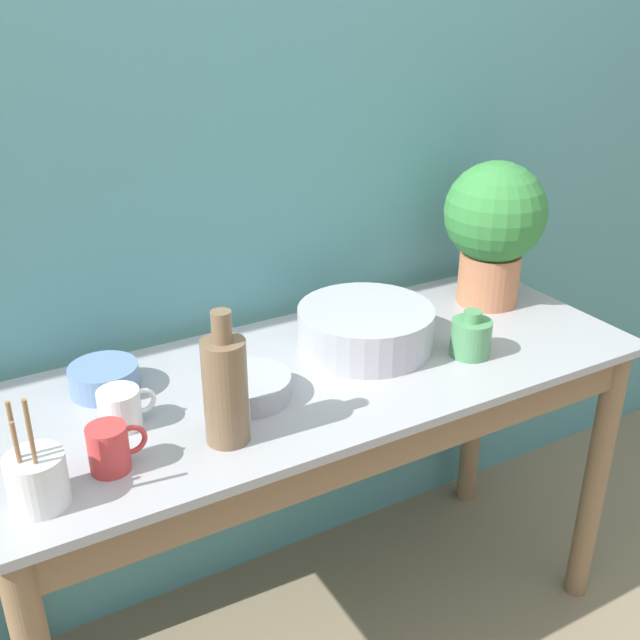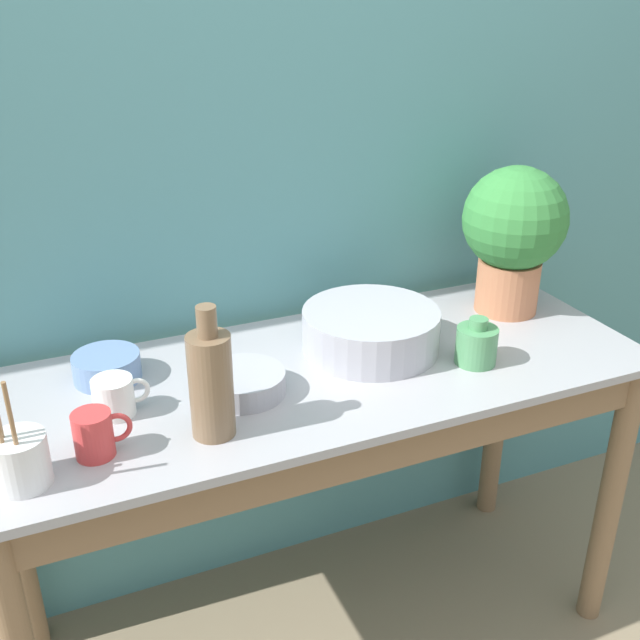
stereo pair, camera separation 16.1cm
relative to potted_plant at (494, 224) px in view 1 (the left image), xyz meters
The scene contains 11 objects.
wall_back 0.65m from the potted_plant, 157.03° to the left, with size 6.00×0.05×2.40m.
counter_table 0.69m from the potted_plant, 167.29° to the right, with size 1.49×0.58×0.79m.
potted_plant is the anchor object (origin of this frame).
bowl_wash_large 0.46m from the potted_plant, behind, with size 0.32×0.32×0.10m.
bottle_tall 0.90m from the potted_plant, 163.34° to the right, with size 0.08×0.08×0.27m.
bottle_short 0.36m from the potted_plant, 137.85° to the right, with size 0.09×0.09×0.11m.
mug_white 1.04m from the potted_plant, behind, with size 0.11×0.08×0.08m.
mug_red 1.11m from the potted_plant, 167.36° to the right, with size 0.11×0.07×0.09m.
bowl_small_blue 1.03m from the potted_plant, behind, with size 0.14×0.14×0.06m.
bowl_small_steel 0.79m from the potted_plant, 169.78° to the right, with size 0.18×0.18×0.05m.
utensil_cup 1.24m from the potted_plant, 166.99° to the right, with size 0.10×0.10×0.22m.
Camera 1 is at (-0.72, -0.98, 1.59)m, focal length 42.00 mm.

